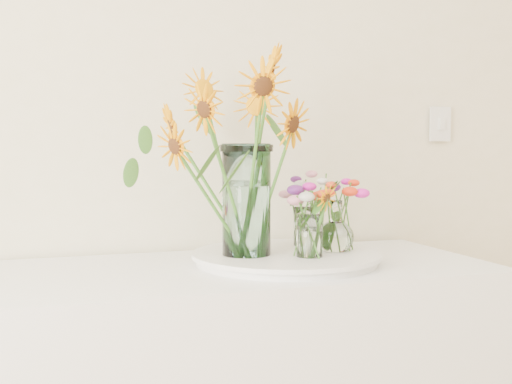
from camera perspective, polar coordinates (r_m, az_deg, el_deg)
tray at (r=1.78m, az=2.70°, el=-5.93°), size 0.50×0.50×0.02m
mason_jar at (r=1.71m, az=-0.85°, el=-0.76°), size 0.14×0.14×0.30m
sunflower_bouquet at (r=1.71m, az=-0.86°, el=3.56°), size 0.88×0.88×0.56m
small_vase_a at (r=1.70m, az=4.79°, el=-3.95°), size 0.08×0.08×0.12m
wildflower_posy_a at (r=1.69m, az=4.80°, el=-2.44°), size 0.18×0.18×0.21m
small_vase_b at (r=1.80m, az=7.10°, el=-3.06°), size 0.12×0.12×0.15m
wildflower_posy_b at (r=1.80m, az=7.11°, el=-1.63°), size 0.20×0.20×0.24m
small_vase_c at (r=1.89m, az=4.41°, el=-3.12°), size 0.08×0.08×0.12m
wildflower_posy_c at (r=1.89m, az=4.41°, el=-1.76°), size 0.19×0.19×0.21m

